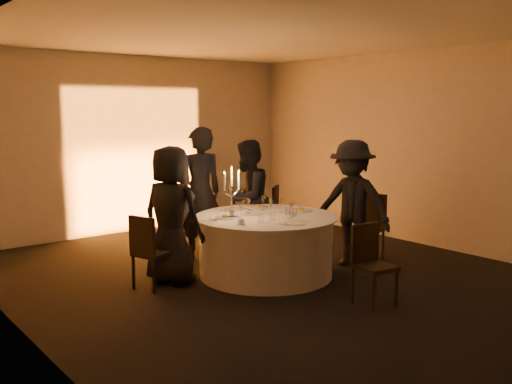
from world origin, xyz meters
TOP-DOWN VIEW (x-y plane):
  - floor at (0.00, 0.00)m, footprint 7.00×7.00m
  - ceiling at (0.00, 0.00)m, footprint 7.00×7.00m
  - wall_back at (0.00, 3.50)m, footprint 7.00×0.00m
  - wall_left at (-3.00, 0.00)m, footprint 0.00×7.00m
  - wall_right at (3.00, 0.00)m, footprint 0.00×7.00m
  - uplighter_fixture at (0.00, 3.20)m, footprint 0.25×0.12m
  - banquet_table at (0.00, 0.00)m, footprint 1.80×1.80m
  - chair_left at (-1.43, 0.41)m, footprint 0.49×0.49m
  - chair_back_left at (-0.24, 1.43)m, footprint 0.46×0.46m
  - chair_back_right at (1.19, 1.36)m, footprint 0.56×0.56m
  - chair_right at (1.63, -0.29)m, footprint 0.48×0.48m
  - chair_front at (0.23, -1.51)m, footprint 0.43×0.43m
  - guest_left at (-1.09, 0.46)m, footprint 0.81×0.96m
  - guest_back_left at (-0.17, 1.26)m, footprint 0.73×0.53m
  - guest_back_right at (0.46, 0.97)m, footprint 1.00×0.91m
  - guest_right at (1.18, -0.38)m, footprint 0.93×1.24m
  - plate_left at (-0.51, 0.18)m, footprint 0.36×0.25m
  - plate_back_left at (-0.07, 0.57)m, footprint 0.36×0.28m
  - plate_back_right at (0.27, 0.50)m, footprint 0.36×0.26m
  - plate_right at (0.58, -0.03)m, footprint 0.36×0.29m
  - plate_front at (-0.04, -0.59)m, footprint 0.36×0.26m
  - coffee_cup at (-0.57, -0.23)m, footprint 0.11×0.11m
  - candelabra at (-0.41, 0.16)m, footprint 0.27×0.13m
  - wine_glass_a at (0.08, -0.01)m, footprint 0.07×0.07m
  - wine_glass_b at (-0.06, 0.29)m, footprint 0.07×0.07m
  - wine_glass_c at (-0.37, 0.03)m, footprint 0.07×0.07m
  - wine_glass_d at (0.30, 0.07)m, footprint 0.07×0.07m
  - wine_glass_e at (0.12, -0.33)m, footprint 0.07×0.07m
  - wine_glass_f at (0.24, -0.24)m, footprint 0.07×0.07m
  - wine_glass_g at (0.23, 0.34)m, footprint 0.07×0.07m
  - tumbler_a at (-0.08, -0.23)m, footprint 0.07×0.07m
  - tumbler_b at (-0.29, -0.26)m, footprint 0.07×0.07m
  - tumbler_c at (0.27, -0.11)m, footprint 0.07×0.07m
  - tumbler_d at (0.32, -0.18)m, footprint 0.07×0.07m

SIDE VIEW (x-z plane):
  - floor at x=0.00m, z-range 0.00..0.00m
  - uplighter_fixture at x=0.00m, z-range 0.00..0.10m
  - banquet_table at x=0.00m, z-range 0.00..0.77m
  - chair_front at x=0.23m, z-range 0.05..0.92m
  - chair_left at x=-1.43m, z-range 0.05..0.94m
  - chair_back_right at x=1.19m, z-range 0.05..0.96m
  - chair_back_left at x=-0.24m, z-range 0.06..0.98m
  - chair_right at x=1.63m, z-range 0.06..0.98m
  - plate_front at x=-0.04m, z-range 0.77..0.78m
  - plate_back_left at x=-0.07m, z-range 0.77..0.78m
  - plate_right at x=0.58m, z-range 0.74..0.83m
  - plate_back_right at x=0.27m, z-range 0.75..0.83m
  - plate_left at x=-0.51m, z-range 0.75..0.83m
  - coffee_cup at x=-0.57m, z-range 0.77..0.83m
  - tumbler_a at x=-0.08m, z-range 0.77..0.86m
  - tumbler_b at x=-0.29m, z-range 0.77..0.86m
  - tumbler_c at x=0.27m, z-range 0.77..0.86m
  - tumbler_d at x=0.32m, z-range 0.77..0.86m
  - guest_back_right at x=0.46m, z-range 0.00..1.66m
  - guest_left at x=-1.09m, z-range 0.00..1.67m
  - guest_right at x=1.18m, z-range 0.00..1.70m
  - wine_glass_a at x=0.08m, z-range 0.81..1.00m
  - wine_glass_b at x=-0.06m, z-range 0.81..1.00m
  - wine_glass_c at x=-0.37m, z-range 0.81..1.00m
  - wine_glass_d at x=0.30m, z-range 0.81..1.00m
  - wine_glass_e at x=0.12m, z-range 0.81..1.00m
  - wine_glass_f at x=0.24m, z-range 0.81..1.00m
  - wine_glass_g at x=0.23m, z-range 0.81..1.00m
  - guest_back_left at x=-0.17m, z-range 0.00..1.86m
  - candelabra at x=-0.41m, z-range 0.67..1.31m
  - wall_back at x=0.00m, z-range -2.00..5.00m
  - wall_left at x=-3.00m, z-range -2.00..5.00m
  - wall_right at x=3.00m, z-range -2.00..5.00m
  - ceiling at x=0.00m, z-range 3.00..3.00m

